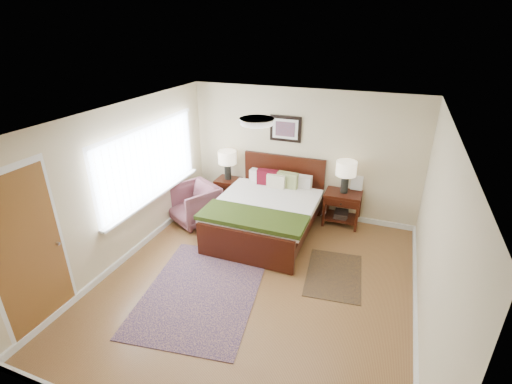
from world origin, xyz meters
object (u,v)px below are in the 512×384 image
nightstand_left (228,185)px  nightstand_right (342,205)px  bed (267,207)px  armchair (194,204)px  lamp_right (346,171)px  rug_persian (202,291)px  lamp_left (227,159)px

nightstand_left → nightstand_right: size_ratio=0.87×
bed → armchair: bed is taller
bed → lamp_right: lamp_right is taller
nightstand_right → lamp_right: 0.69m
rug_persian → lamp_right: bearing=52.1°
lamp_right → bed: bearing=-146.1°
nightstand_left → rug_persian: nightstand_left is taller
lamp_left → lamp_right: size_ratio=1.00×
nightstand_right → rug_persian: nightstand_right is taller
bed → lamp_right: bearing=33.9°
lamp_left → lamp_right: (2.40, 0.00, 0.08)m
nightstand_right → lamp_right: bearing=90.0°
bed → rug_persian: bed is taller
lamp_left → armchair: lamp_left is taller
nightstand_right → rug_persian: (-1.56, -2.74, -0.40)m
nightstand_left → lamp_right: size_ratio=0.95×
bed → nightstand_left: 1.42m
lamp_right → nightstand_left: bearing=-179.5°
nightstand_left → rug_persian: (0.84, -2.74, -0.45)m
lamp_left → armchair: bearing=-107.3°
nightstand_right → rug_persian: bearing=-119.6°
lamp_left → rug_persian: lamp_left is taller
lamp_left → armchair: (-0.29, -0.94, -0.64)m
nightstand_right → rug_persian: size_ratio=0.30×
rug_persian → lamp_left: bearing=98.4°
lamp_left → lamp_right: lamp_right is taller
nightstand_right → armchair: size_ratio=0.81×
nightstand_left → armchair: armchair is taller
nightstand_right → armchair: armchair is taller
nightstand_right → nightstand_left: bearing=-179.9°
nightstand_right → lamp_right: size_ratio=1.10×
lamp_right → nightstand_right: bearing=-90.0°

